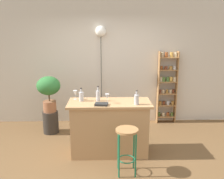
{
  "coord_description": "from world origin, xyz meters",
  "views": [
    {
      "loc": [
        -0.06,
        -3.8,
        2.17
      ],
      "look_at": [
        0.05,
        0.55,
        1.11
      ],
      "focal_mm": 39.85,
      "sensor_mm": 36.0,
      "label": 1
    }
  ],
  "objects_px": {
    "bottle_sauce_amber": "(98,95)",
    "pendant_globe_light": "(101,32)",
    "wine_glass_left": "(107,97)",
    "cookbook": "(101,104)",
    "bottle_wine_red": "(137,99)",
    "wine_glass_center": "(75,93)",
    "plant_stool": "(51,122)",
    "bottle_olive_oil": "(81,96)",
    "bar_stool": "(127,141)",
    "potted_plant": "(49,89)",
    "spice_shelf": "(167,86)"
  },
  "relations": [
    {
      "from": "potted_plant",
      "to": "bottle_wine_red",
      "type": "bearing_deg",
      "value": -32.68
    },
    {
      "from": "wine_glass_center",
      "to": "cookbook",
      "type": "bearing_deg",
      "value": -37.63
    },
    {
      "from": "potted_plant",
      "to": "wine_glass_left",
      "type": "distance_m",
      "value": 1.57
    },
    {
      "from": "bar_stool",
      "to": "cookbook",
      "type": "xyz_separation_m",
      "value": [
        -0.39,
        0.48,
        0.43
      ]
    },
    {
      "from": "wine_glass_left",
      "to": "cookbook",
      "type": "height_order",
      "value": "wine_glass_left"
    },
    {
      "from": "plant_stool",
      "to": "cookbook",
      "type": "xyz_separation_m",
      "value": [
        1.11,
        -1.11,
        0.73
      ]
    },
    {
      "from": "bottle_olive_oil",
      "to": "cookbook",
      "type": "distance_m",
      "value": 0.44
    },
    {
      "from": "wine_glass_left",
      "to": "wine_glass_center",
      "type": "bearing_deg",
      "value": 156.04
    },
    {
      "from": "spice_shelf",
      "to": "bottle_sauce_amber",
      "type": "distance_m",
      "value": 2.12
    },
    {
      "from": "cookbook",
      "to": "wine_glass_center",
      "type": "bearing_deg",
      "value": 149.76
    },
    {
      "from": "bar_stool",
      "to": "plant_stool",
      "type": "distance_m",
      "value": 2.21
    },
    {
      "from": "potted_plant",
      "to": "wine_glass_left",
      "type": "xyz_separation_m",
      "value": [
        1.21,
        -1.0,
        0.11
      ]
    },
    {
      "from": "plant_stool",
      "to": "bottle_sauce_amber",
      "type": "relative_size",
      "value": 1.78
    },
    {
      "from": "spice_shelf",
      "to": "bottle_olive_oil",
      "type": "height_order",
      "value": "spice_shelf"
    },
    {
      "from": "bar_stool",
      "to": "spice_shelf",
      "type": "bearing_deg",
      "value": 62.66
    },
    {
      "from": "plant_stool",
      "to": "bottle_sauce_amber",
      "type": "bearing_deg",
      "value": -39.22
    },
    {
      "from": "potted_plant",
      "to": "bottle_olive_oil",
      "type": "height_order",
      "value": "potted_plant"
    },
    {
      "from": "pendant_globe_light",
      "to": "spice_shelf",
      "type": "bearing_deg",
      "value": -1.86
    },
    {
      "from": "bottle_sauce_amber",
      "to": "cookbook",
      "type": "height_order",
      "value": "bottle_sauce_amber"
    },
    {
      "from": "bar_stool",
      "to": "plant_stool",
      "type": "relative_size",
      "value": 1.54
    },
    {
      "from": "bottle_sauce_amber",
      "to": "pendant_globe_light",
      "type": "xyz_separation_m",
      "value": [
        0.03,
        1.47,
        1.05
      ]
    },
    {
      "from": "wine_glass_left",
      "to": "plant_stool",
      "type": "bearing_deg",
      "value": 140.43
    },
    {
      "from": "pendant_globe_light",
      "to": "wine_glass_center",
      "type": "bearing_deg",
      "value": -108.0
    },
    {
      "from": "spice_shelf",
      "to": "plant_stool",
      "type": "relative_size",
      "value": 3.58
    },
    {
      "from": "plant_stool",
      "to": "bottle_olive_oil",
      "type": "xyz_separation_m",
      "value": [
        0.76,
        -0.85,
        0.8
      ]
    },
    {
      "from": "bottle_wine_red",
      "to": "pendant_globe_light",
      "type": "relative_size",
      "value": 0.11
    },
    {
      "from": "spice_shelf",
      "to": "bottle_wine_red",
      "type": "bearing_deg",
      "value": -119.09
    },
    {
      "from": "potted_plant",
      "to": "pendant_globe_light",
      "type": "bearing_deg",
      "value": 29.6
    },
    {
      "from": "bottle_wine_red",
      "to": "wine_glass_center",
      "type": "relative_size",
      "value": 1.49
    },
    {
      "from": "spice_shelf",
      "to": "cookbook",
      "type": "xyz_separation_m",
      "value": [
        -1.5,
        -1.67,
        0.08
      ]
    },
    {
      "from": "bottle_wine_red",
      "to": "bottle_sauce_amber",
      "type": "xyz_separation_m",
      "value": [
        -0.64,
        0.23,
        0.01
      ]
    },
    {
      "from": "potted_plant",
      "to": "cookbook",
      "type": "bearing_deg",
      "value": -44.97
    },
    {
      "from": "bottle_wine_red",
      "to": "cookbook",
      "type": "height_order",
      "value": "bottle_wine_red"
    },
    {
      "from": "wine_glass_left",
      "to": "pendant_globe_light",
      "type": "distance_m",
      "value": 1.92
    },
    {
      "from": "bottle_olive_oil",
      "to": "pendant_globe_light",
      "type": "relative_size",
      "value": 0.1
    },
    {
      "from": "bar_stool",
      "to": "plant_stool",
      "type": "xyz_separation_m",
      "value": [
        -1.5,
        1.59,
        -0.3
      ]
    },
    {
      "from": "potted_plant",
      "to": "pendant_globe_light",
      "type": "height_order",
      "value": "pendant_globe_light"
    },
    {
      "from": "plant_stool",
      "to": "bottle_wine_red",
      "type": "distance_m",
      "value": 2.17
    },
    {
      "from": "cookbook",
      "to": "pendant_globe_light",
      "type": "xyz_separation_m",
      "value": [
        -0.03,
        1.72,
        1.13
      ]
    },
    {
      "from": "plant_stool",
      "to": "bar_stool",
      "type": "bearing_deg",
      "value": -46.69
    },
    {
      "from": "bottle_sauce_amber",
      "to": "wine_glass_center",
      "type": "bearing_deg",
      "value": 164.9
    },
    {
      "from": "bottle_wine_red",
      "to": "potted_plant",
      "type": "bearing_deg",
      "value": 147.32
    },
    {
      "from": "plant_stool",
      "to": "bottle_olive_oil",
      "type": "distance_m",
      "value": 1.4
    },
    {
      "from": "bar_stool",
      "to": "pendant_globe_light",
      "type": "bearing_deg",
      "value": 100.73
    },
    {
      "from": "wine_glass_center",
      "to": "pendant_globe_light",
      "type": "xyz_separation_m",
      "value": [
        0.44,
        1.36,
        1.03
      ]
    },
    {
      "from": "bottle_olive_oil",
      "to": "wine_glass_left",
      "type": "distance_m",
      "value": 0.47
    },
    {
      "from": "potted_plant",
      "to": "bottle_sauce_amber",
      "type": "bearing_deg",
      "value": -39.22
    },
    {
      "from": "plant_stool",
      "to": "spice_shelf",
      "type": "bearing_deg",
      "value": 12.19
    },
    {
      "from": "potted_plant",
      "to": "wine_glass_center",
      "type": "bearing_deg",
      "value": -49.41
    },
    {
      "from": "bottle_sauce_amber",
      "to": "pendant_globe_light",
      "type": "bearing_deg",
      "value": 88.79
    }
  ]
}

